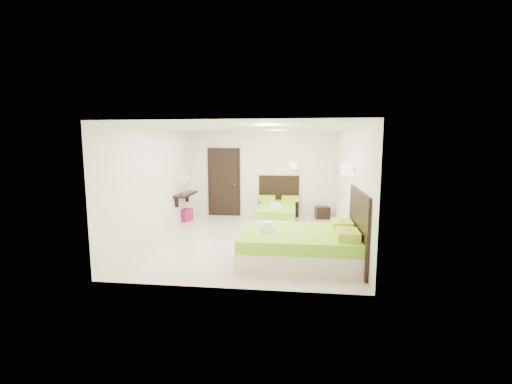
# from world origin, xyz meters

# --- Properties ---
(floor) EXTENTS (5.50, 5.50, 0.00)m
(floor) POSITION_xyz_m (0.00, 0.00, 0.00)
(floor) COLOR beige
(floor) RESTS_ON ground
(bed_single) EXTENTS (1.23, 2.06, 1.70)m
(bed_single) POSITION_xyz_m (0.53, 1.82, 0.31)
(bed_single) COLOR beige
(bed_single) RESTS_ON ground
(bed_double) EXTENTS (2.23, 1.90, 1.84)m
(bed_double) POSITION_xyz_m (1.22, -1.35, 0.33)
(bed_double) COLOR beige
(bed_double) RESTS_ON ground
(nightstand) EXTENTS (0.46, 0.42, 0.37)m
(nightstand) POSITION_xyz_m (1.85, 2.61, 0.18)
(nightstand) COLOR black
(nightstand) RESTS_ON ground
(ottoman) EXTENTS (0.47, 0.47, 0.36)m
(ottoman) POSITION_xyz_m (-2.20, 1.80, 0.18)
(ottoman) COLOR #921348
(ottoman) RESTS_ON ground
(door) EXTENTS (1.02, 0.15, 2.14)m
(door) POSITION_xyz_m (-1.20, 2.70, 1.05)
(door) COLOR black
(door) RESTS_ON ground
(console_shelf) EXTENTS (0.35, 1.20, 0.78)m
(console_shelf) POSITION_xyz_m (-2.08, 1.60, 0.82)
(console_shelf) COLOR black
(console_shelf) RESTS_ON ground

